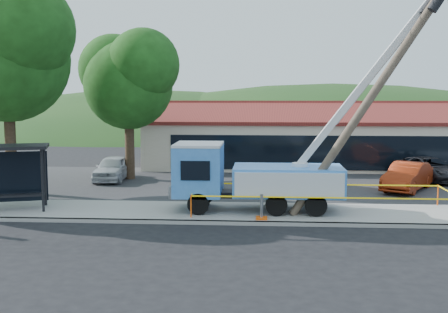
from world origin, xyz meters
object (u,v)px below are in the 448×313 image
bus_shelter (14,162)px  car_red (407,192)px  car_dark (428,182)px  leaning_pole (377,89)px  utility_truck (254,174)px  car_silver (113,182)px

bus_shelter → car_red: 19.64m
bus_shelter → car_dark: bus_shelter is taller
leaning_pole → car_dark: bearing=63.1°
utility_truck → car_dark: bearing=42.6°
bus_shelter → leaning_pole: bearing=-18.4°
car_silver → car_red: car_red is taller
car_silver → bus_shelter: bearing=-104.5°
bus_shelter → utility_truck: bearing=-14.4°
utility_truck → car_silver: 11.83m
leaning_pole → car_dark: leaning_pole is taller
leaning_pole → utility_truck: bearing=170.5°
car_dark → car_silver: bearing=161.3°
utility_truck → car_silver: bearing=136.3°
car_red → car_silver: bearing=-157.7°
leaning_pole → car_silver: 17.00m
car_silver → car_dark: 18.60m
car_dark → utility_truck: bearing=-159.8°
leaning_pole → car_silver: bearing=146.4°
utility_truck → car_silver: utility_truck is taller
bus_shelter → car_red: bus_shelter is taller
utility_truck → bus_shelter: 10.50m
bus_shelter → car_red: size_ratio=0.74×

